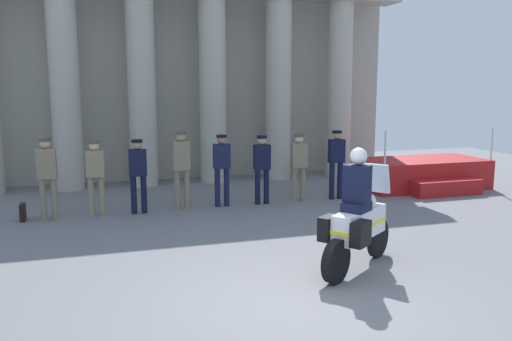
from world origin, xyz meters
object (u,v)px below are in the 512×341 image
object	(u,v)px
reviewing_stand	(423,174)
officer_in_row_1	(95,172)
officer_in_row_3	(182,164)
officer_in_row_7	(336,159)
officer_in_row_2	(138,170)
officer_in_row_6	(299,162)
officer_in_row_4	(222,164)
officer_in_row_5	(262,164)
briefcase_on_ground	(23,212)
motorcycle_with_rider	(357,220)
officer_in_row_0	(47,172)

from	to	relation	value
reviewing_stand	officer_in_row_1	bearing A→B (deg)	-176.02
officer_in_row_3	officer_in_row_7	world-z (taller)	officer_in_row_3
officer_in_row_2	officer_in_row_6	distance (m)	3.84
officer_in_row_2	officer_in_row_7	size ratio (longest dim) A/B	0.96
officer_in_row_4	officer_in_row_6	size ratio (longest dim) A/B	1.02
officer_in_row_5	reviewing_stand	bearing A→B (deg)	-170.76
officer_in_row_3	officer_in_row_6	bearing A→B (deg)	-177.41
officer_in_row_2	officer_in_row_3	world-z (taller)	officer_in_row_3
officer_in_row_1	officer_in_row_3	distance (m)	1.88
officer_in_row_4	briefcase_on_ground	size ratio (longest dim) A/B	4.67
officer_in_row_1	motorcycle_with_rider	bearing A→B (deg)	130.88
officer_in_row_5	officer_in_row_6	bearing A→B (deg)	-175.16
officer_in_row_3	officer_in_row_6	world-z (taller)	officer_in_row_3
officer_in_row_0	officer_in_row_5	size ratio (longest dim) A/B	1.06
officer_in_row_2	officer_in_row_5	size ratio (longest dim) A/B	1.00
reviewing_stand	officer_in_row_7	bearing A→B (deg)	-168.71
officer_in_row_3	briefcase_on_ground	size ratio (longest dim) A/B	4.95
officer_in_row_1	officer_in_row_2	xyz separation A→B (m)	(0.89, -0.07, -0.00)
officer_in_row_3	officer_in_row_4	bearing A→B (deg)	-176.90
officer_in_row_0	briefcase_on_ground	xyz separation A→B (m)	(-0.53, 0.09, -0.84)
officer_in_row_6	motorcycle_with_rider	distance (m)	4.91
officer_in_row_6	officer_in_row_7	bearing A→B (deg)	179.71
reviewing_stand	officer_in_row_6	xyz separation A→B (m)	(-3.90, -0.54, 0.59)
officer_in_row_0	officer_in_row_3	distance (m)	2.84
officer_in_row_2	officer_in_row_5	xyz separation A→B (m)	(2.89, 0.09, -0.00)
officer_in_row_2	officer_in_row_7	world-z (taller)	officer_in_row_7
officer_in_row_4	motorcycle_with_rider	distance (m)	4.91
officer_in_row_1	officer_in_row_3	world-z (taller)	officer_in_row_3
officer_in_row_7	officer_in_row_0	bearing A→B (deg)	3.43
officer_in_row_0	officer_in_row_3	xyz separation A→B (m)	(2.84, 0.15, 0.03)
officer_in_row_3	officer_in_row_7	size ratio (longest dim) A/B	1.04
officer_in_row_0	officer_in_row_6	world-z (taller)	officer_in_row_0
officer_in_row_7	motorcycle_with_rider	bearing A→B (deg)	70.20
officer_in_row_4	officer_in_row_7	size ratio (longest dim) A/B	0.98
officer_in_row_1	officer_in_row_5	world-z (taller)	officer_in_row_1
officer_in_row_7	motorcycle_with_rider	world-z (taller)	motorcycle_with_rider
officer_in_row_0	officer_in_row_4	xyz separation A→B (m)	(3.77, 0.16, -0.03)
officer_in_row_6	briefcase_on_ground	size ratio (longest dim) A/B	4.57
officer_in_row_6	briefcase_on_ground	distance (m)	6.28
officer_in_row_2	officer_in_row_4	xyz separation A→B (m)	(1.92, 0.14, 0.03)
officer_in_row_2	briefcase_on_ground	xyz separation A→B (m)	(-2.39, 0.07, -0.79)
officer_in_row_0	officer_in_row_5	bearing A→B (deg)	-176.09
officer_in_row_6	officer_in_row_2	bearing A→B (deg)	4.47
officer_in_row_7	motorcycle_with_rider	xyz separation A→B (m)	(-1.95, -4.76, -0.22)
officer_in_row_0	motorcycle_with_rider	xyz separation A→B (m)	(4.72, -4.65, -0.23)
officer_in_row_2	reviewing_stand	bearing A→B (deg)	-172.58
officer_in_row_5	officer_in_row_6	size ratio (longest dim) A/B	1.00
reviewing_stand	officer_in_row_6	size ratio (longest dim) A/B	2.09
officer_in_row_4	officer_in_row_2	bearing A→B (deg)	6.59
officer_in_row_0	officer_in_row_1	bearing A→B (deg)	-171.88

